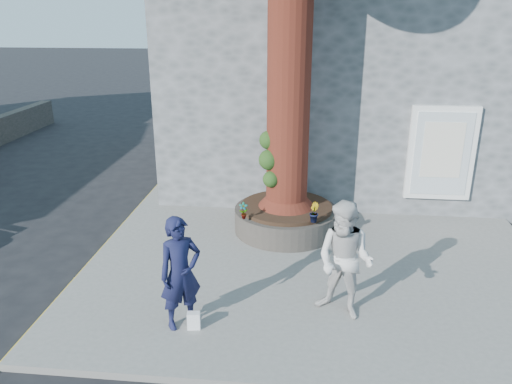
# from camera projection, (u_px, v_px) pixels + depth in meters

# --- Properties ---
(ground) EXTENTS (120.00, 120.00, 0.00)m
(ground) POSITION_uv_depth(u_px,v_px,m) (239.00, 277.00, 9.55)
(ground) COLOR black
(ground) RESTS_ON ground
(pavement) EXTENTS (9.00, 8.00, 0.12)m
(pavement) POSITION_uv_depth(u_px,v_px,m) (317.00, 254.00, 10.32)
(pavement) COLOR slate
(pavement) RESTS_ON ground
(yellow_line) EXTENTS (0.10, 30.00, 0.01)m
(yellow_line) POSITION_uv_depth(u_px,v_px,m) (105.00, 246.00, 10.78)
(yellow_line) COLOR yellow
(yellow_line) RESTS_ON ground
(stone_shop) EXTENTS (10.30, 8.30, 6.30)m
(stone_shop) POSITION_uv_depth(u_px,v_px,m) (353.00, 69.00, 14.95)
(stone_shop) COLOR #535658
(stone_shop) RESTS_ON ground
(planter) EXTENTS (2.30, 2.30, 0.60)m
(planter) POSITION_uv_depth(u_px,v_px,m) (286.00, 218.00, 11.20)
(planter) COLOR black
(planter) RESTS_ON pavement
(man) EXTENTS (0.80, 0.74, 1.83)m
(man) POSITION_uv_depth(u_px,v_px,m) (180.00, 273.00, 7.59)
(man) COLOR #131636
(man) RESTS_ON pavement
(woman) EXTENTS (1.18, 1.09, 1.95)m
(woman) POSITION_uv_depth(u_px,v_px,m) (345.00, 261.00, 7.85)
(woman) COLOR silver
(woman) RESTS_ON pavement
(shopping_bag) EXTENTS (0.21, 0.15, 0.28)m
(shopping_bag) POSITION_uv_depth(u_px,v_px,m) (194.00, 321.00, 7.75)
(shopping_bag) COLOR white
(shopping_bag) RESTS_ON pavement
(plant_a) EXTENTS (0.20, 0.15, 0.35)m
(plant_a) POSITION_uv_depth(u_px,v_px,m) (243.00, 211.00, 10.32)
(plant_a) COLOR gray
(plant_a) RESTS_ON planter
(plant_b) EXTENTS (0.25, 0.26, 0.40)m
(plant_b) POSITION_uv_depth(u_px,v_px,m) (314.00, 212.00, 10.17)
(plant_b) COLOR gray
(plant_b) RESTS_ON planter
(plant_c) EXTENTS (0.17, 0.17, 0.30)m
(plant_c) POSITION_uv_depth(u_px,v_px,m) (279.00, 194.00, 11.35)
(plant_c) COLOR gray
(plant_c) RESTS_ON planter
(plant_d) EXTENTS (0.31, 0.33, 0.30)m
(plant_d) POSITION_uv_depth(u_px,v_px,m) (290.00, 186.00, 11.83)
(plant_d) COLOR gray
(plant_d) RESTS_ON planter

